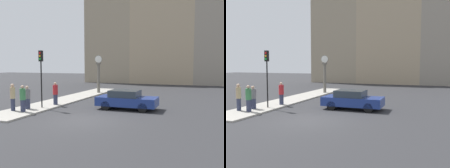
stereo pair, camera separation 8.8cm
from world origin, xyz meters
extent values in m
plane|color=#2D2D30|center=(0.00, 0.00, 0.00)|extent=(120.00, 120.00, 0.00)
cube|color=#A39E93|center=(-4.88, 7.18, 0.05)|extent=(2.59, 18.36, 0.11)
cube|color=gray|center=(-8.69, 28.49, 9.19)|extent=(7.97, 5.00, 18.39)
cube|color=tan|center=(0.16, 28.49, 7.92)|extent=(9.75, 5.00, 15.85)
cube|color=gray|center=(8.86, 28.49, 8.56)|extent=(7.64, 5.00, 17.11)
cube|color=navy|center=(1.38, 4.19, 0.58)|extent=(4.20, 1.88, 0.61)
cube|color=#2D3842|center=(1.21, 4.19, 1.12)|extent=(2.02, 1.69, 0.47)
cylinder|color=black|center=(2.68, 5.02, 0.32)|extent=(0.64, 0.22, 0.64)
cylinder|color=black|center=(2.68, 3.36, 0.32)|extent=(0.64, 0.22, 0.64)
cylinder|color=black|center=(0.07, 5.02, 0.32)|extent=(0.64, 0.22, 0.64)
cylinder|color=black|center=(0.07, 3.36, 0.32)|extent=(0.64, 0.22, 0.64)
cylinder|color=black|center=(-4.36, 2.24, 1.74)|extent=(0.09, 0.09, 3.26)
cube|color=black|center=(-4.36, 2.24, 3.75)|extent=(0.26, 0.20, 0.76)
cylinder|color=red|center=(-4.36, 2.12, 3.96)|extent=(0.15, 0.04, 0.15)
cylinder|color=orange|center=(-4.36, 2.12, 3.75)|extent=(0.15, 0.04, 0.15)
cylinder|color=green|center=(-4.36, 2.12, 3.54)|extent=(0.15, 0.04, 0.15)
cylinder|color=#666056|center=(-4.15, 12.03, 1.61)|extent=(0.31, 0.31, 3.02)
cube|color=#666056|center=(-4.15, 12.03, 3.22)|extent=(0.41, 0.41, 0.19)
cylinder|color=#666056|center=(-4.15, 12.03, 3.69)|extent=(0.82, 0.04, 0.82)
cylinder|color=white|center=(-4.15, 12.03, 3.69)|extent=(0.76, 0.06, 0.76)
cylinder|color=#2D334C|center=(-4.99, 1.46, 0.46)|extent=(0.37, 0.37, 0.71)
cylinder|color=slate|center=(-4.99, 1.46, 1.14)|extent=(0.44, 0.44, 0.66)
sphere|color=tan|center=(-4.99, 1.46, 1.58)|extent=(0.22, 0.22, 0.22)
cylinder|color=#2D334C|center=(-4.16, 3.68, 0.49)|extent=(0.32, 0.32, 0.77)
cylinder|color=red|center=(-4.16, 3.68, 1.24)|extent=(0.37, 0.37, 0.72)
sphere|color=tan|center=(-4.16, 3.68, 1.70)|extent=(0.21, 0.21, 0.21)
cylinder|color=#2D334C|center=(-5.44, 0.59, 0.51)|extent=(0.27, 0.27, 0.81)
cylinder|color=tan|center=(-5.44, 0.59, 1.29)|extent=(0.32, 0.32, 0.76)
sphere|color=tan|center=(-5.44, 0.59, 1.79)|extent=(0.23, 0.23, 0.23)
cylinder|color=#2D334C|center=(-4.58, 0.52, 0.49)|extent=(0.31, 0.31, 0.78)
cylinder|color=#387A47|center=(-4.58, 0.52, 1.25)|extent=(0.37, 0.37, 0.73)
sphere|color=tan|center=(-4.58, 0.52, 1.72)|extent=(0.22, 0.22, 0.22)
camera|label=1|loc=(6.32, -12.53, 3.23)|focal=40.00mm
camera|label=2|loc=(6.40, -12.50, 3.23)|focal=40.00mm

